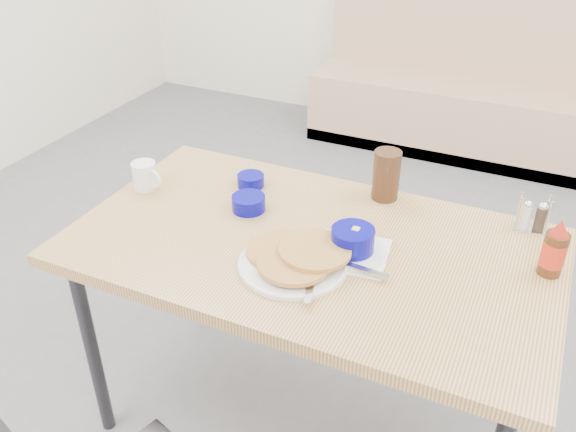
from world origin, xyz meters
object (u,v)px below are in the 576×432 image
at_px(coffee_mug, 145,175).
at_px(butter_bowl, 249,203).
at_px(pancake_plate, 295,259).
at_px(grits_setting, 352,244).
at_px(creamer_bowl, 251,181).
at_px(amber_tumbler, 386,175).
at_px(dining_table, 310,259).
at_px(booth_bench, 463,95).
at_px(syrup_bottle, 554,251).
at_px(condiment_caddy, 533,218).

height_order(coffee_mug, butter_bowl, coffee_mug).
bearing_deg(pancake_plate, grits_setting, 43.74).
relative_size(creamer_bowl, amber_tumbler, 0.55).
xyz_separation_m(dining_table, pancake_plate, (0.01, -0.13, 0.08)).
relative_size(coffee_mug, creamer_bowl, 1.30).
relative_size(booth_bench, syrup_bottle, 11.38).
xyz_separation_m(dining_table, grits_setting, (0.13, -0.01, 0.10)).
height_order(pancake_plate, butter_bowl, pancake_plate).
bearing_deg(grits_setting, pancake_plate, -136.26).
bearing_deg(butter_bowl, coffee_mug, -177.08).
bearing_deg(coffee_mug, pancake_plate, -16.78).
bearing_deg(condiment_caddy, butter_bowl, -174.50).
xyz_separation_m(pancake_plate, syrup_bottle, (0.63, 0.26, 0.05)).
bearing_deg(pancake_plate, coffee_mug, 163.22).
relative_size(creamer_bowl, syrup_bottle, 0.54).
xyz_separation_m(booth_bench, creamer_bowl, (-0.32, -2.31, 0.43)).
distance_m(dining_table, pancake_plate, 0.15).
distance_m(dining_table, amber_tumbler, 0.39).
bearing_deg(syrup_bottle, amber_tumbler, 158.45).
bearing_deg(coffee_mug, dining_table, -5.97).
relative_size(dining_table, coffee_mug, 11.82).
xyz_separation_m(coffee_mug, grits_setting, (0.76, -0.07, -0.01)).
distance_m(coffee_mug, condiment_caddy, 1.23).
distance_m(coffee_mug, creamer_bowl, 0.35).
bearing_deg(coffee_mug, creamer_bowl, 27.27).
bearing_deg(syrup_bottle, dining_table, -168.26).
bearing_deg(butter_bowl, dining_table, -18.78).
height_order(creamer_bowl, condiment_caddy, condiment_caddy).
height_order(dining_table, grits_setting, grits_setting).
height_order(booth_bench, syrup_bottle, booth_bench).
bearing_deg(coffee_mug, syrup_bottle, 3.05).
bearing_deg(creamer_bowl, condiment_caddy, 7.35).
bearing_deg(amber_tumbler, creamer_bowl, -165.18).
distance_m(pancake_plate, coffee_mug, 0.66).
height_order(coffee_mug, condiment_caddy, condiment_caddy).
distance_m(grits_setting, condiment_caddy, 0.56).
xyz_separation_m(creamer_bowl, amber_tumbler, (0.43, 0.11, 0.06)).
bearing_deg(dining_table, creamer_bowl, 144.53).
bearing_deg(booth_bench, coffee_mug, -104.25).
bearing_deg(creamer_bowl, grits_setting, -27.67).
bearing_deg(grits_setting, condiment_caddy, 38.24).
relative_size(dining_table, butter_bowl, 13.18).
distance_m(dining_table, grits_setting, 0.16).
xyz_separation_m(dining_table, creamer_bowl, (-0.32, 0.23, 0.08)).
relative_size(creamer_bowl, condiment_caddy, 0.81).
distance_m(booth_bench, grits_setting, 2.58).
bearing_deg(creamer_bowl, dining_table, -35.47).
height_order(booth_bench, dining_table, booth_bench).
distance_m(amber_tumbler, syrup_bottle, 0.56).
xyz_separation_m(pancake_plate, butter_bowl, (-0.26, 0.21, 0.00)).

